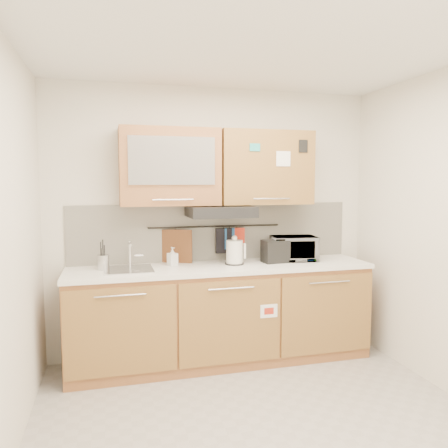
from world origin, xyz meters
TOP-DOWN VIEW (x-y plane):
  - floor at (0.00, 0.00)m, footprint 3.20×3.20m
  - ceiling at (0.00, 0.00)m, footprint 3.20×3.20m
  - wall_back at (0.00, 1.50)m, footprint 3.20×0.00m
  - wall_left at (-1.60, 0.00)m, footprint 0.00×3.00m
  - base_cabinet at (0.00, 1.19)m, footprint 2.80×0.64m
  - countertop at (0.00, 1.19)m, footprint 2.82×0.62m
  - backsplash at (0.00, 1.49)m, footprint 2.80×0.02m
  - upper_cabinets at (-0.00, 1.32)m, footprint 1.82×0.37m
  - range_hood at (0.00, 1.25)m, footprint 0.60×0.46m
  - sink at (-0.85, 1.21)m, footprint 0.42×0.40m
  - utensil_rail at (0.00, 1.45)m, footprint 1.30×0.02m
  - utensil_crock at (-1.07, 1.27)m, footprint 0.12×0.12m
  - kettle at (0.13, 1.22)m, footprint 0.20×0.18m
  - toaster at (0.56, 1.21)m, footprint 0.30×0.19m
  - microwave at (0.75, 1.27)m, footprint 0.47×0.35m
  - soap_bottle at (-0.45, 1.30)m, footprint 0.10×0.10m
  - cutting_board at (-0.39, 1.44)m, footprint 0.30×0.15m
  - oven_mitt at (0.14, 1.44)m, footprint 0.13×0.05m
  - dark_pouch at (0.08, 1.44)m, footprint 0.16×0.05m
  - pot_holder at (0.22, 1.44)m, footprint 0.15×0.04m

SIDE VIEW (x-z plane):
  - floor at x=0.00m, z-range 0.00..0.00m
  - base_cabinet at x=0.00m, z-range -0.03..0.85m
  - countertop at x=0.00m, z-range 0.88..0.92m
  - sink at x=-0.85m, z-range 0.79..1.05m
  - utensil_crock at x=-1.07m, z-range 0.86..1.12m
  - soap_bottle at x=-0.45m, z-range 0.92..1.09m
  - kettle at x=0.13m, z-range 0.89..1.17m
  - toaster at x=0.56m, z-range 0.92..1.14m
  - microwave at x=0.75m, z-range 0.92..1.16m
  - cutting_board at x=-0.39m, z-range 0.85..1.24m
  - dark_pouch at x=0.08m, z-range 1.00..1.24m
  - oven_mitt at x=0.14m, z-range 1.03..1.24m
  - pot_holder at x=0.22m, z-range 1.06..1.24m
  - backsplash at x=0.00m, z-range 0.92..1.48m
  - utensil_rail at x=0.00m, z-range 1.25..1.27m
  - wall_left at x=-1.60m, z-range -0.20..2.80m
  - wall_back at x=0.00m, z-range -0.30..2.90m
  - range_hood at x=0.00m, z-range 1.37..1.47m
  - upper_cabinets at x=0.00m, z-range 1.48..2.18m
  - ceiling at x=0.00m, z-range 2.60..2.60m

